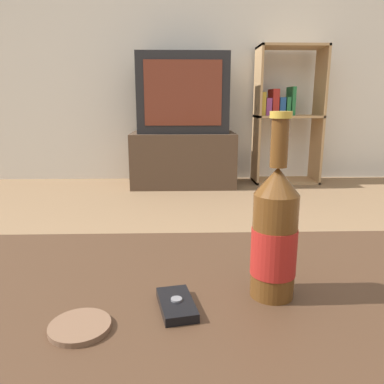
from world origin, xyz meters
name	(u,v)px	position (x,y,z in m)	size (l,w,h in m)	color
back_wall	(176,33)	(0.00, 3.02, 1.30)	(8.00, 0.05, 2.60)	silver
coffee_table	(160,344)	(0.00, 0.00, 0.34)	(1.15, 0.68, 0.40)	#422B1C
tv_stand	(183,159)	(0.05, 2.71, 0.23)	(0.87, 0.49, 0.45)	#4C3828
television	(183,94)	(0.05, 2.70, 0.77)	(0.74, 0.38, 0.64)	black
bookshelf	(285,113)	(0.94, 2.81, 0.61)	(0.57, 0.30, 1.17)	tan
beer_bottle	(274,235)	(0.18, 0.04, 0.50)	(0.07, 0.07, 0.29)	#563314
cell_phone	(177,304)	(0.03, 0.01, 0.41)	(0.07, 0.10, 0.02)	black
coaster	(80,327)	(-0.11, -0.04, 0.41)	(0.08, 0.08, 0.01)	brown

